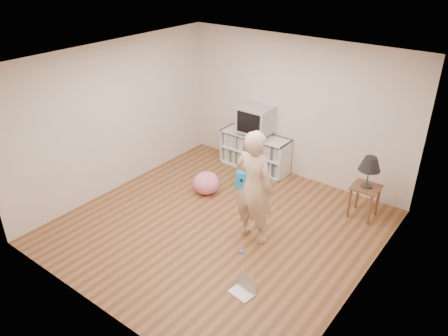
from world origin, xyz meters
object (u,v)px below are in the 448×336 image
media_unit (255,151)px  laptop (245,288)px  table_lamp (370,164)px  crt_tv (256,119)px  plush_blue (247,179)px  dvd_deck (256,133)px  person (254,187)px  side_table (365,194)px  plush_pink (206,183)px

media_unit → laptop: media_unit is taller
table_lamp → laptop: bearing=-101.3°
media_unit → crt_tv: bearing=-90.0°
plush_blue → laptop: bearing=-74.1°
crt_tv → table_lamp: 2.38m
dvd_deck → plush_blue: size_ratio=1.08×
person → laptop: 1.43m
crt_tv → side_table: bearing=-8.9°
dvd_deck → laptop: (1.83, -2.97, -0.68)m
media_unit → table_lamp: 2.45m
plush_blue → plush_pink: 0.76m
side_table → media_unit: bearing=170.7°
table_lamp → laptop: size_ratio=1.51×
person → plush_blue: (-0.94, 1.20, -0.70)m
media_unit → table_lamp: bearing=-9.3°
crt_tv → laptop: size_ratio=1.76×
plush_pink → table_lamp: bearing=21.4°
side_table → laptop: bearing=-101.3°
media_unit → plush_pink: bearing=-95.6°
plush_blue → plush_pink: plush_blue is taller
table_lamp → person: 1.91m
plush_blue → side_table: bearing=-8.0°
side_table → plush_pink: (-2.48, -0.97, -0.22)m
table_lamp → person: bearing=-124.9°
person → plush_blue: bearing=-49.3°
table_lamp → plush_blue: table_lamp is taller
table_lamp → plush_pink: table_lamp is taller
crt_tv → plush_pink: size_ratio=1.28×
person → side_table: bearing=-122.0°
media_unit → crt_tv: size_ratio=2.33×
table_lamp → plush_blue: (-2.03, -0.37, -0.77)m
media_unit → plush_blue: size_ratio=3.36×
side_table → plush_blue: (-2.03, -0.37, -0.24)m
side_table → laptop: (-0.52, -2.60, -0.36)m
crt_tv → side_table: 2.45m
dvd_deck → crt_tv: bearing=-90.0°
dvd_deck → crt_tv: (0.00, -0.00, 0.29)m
table_lamp → laptop: 2.79m
person → laptop: (0.57, -1.03, -0.82)m
laptop → media_unit: bearing=130.6°
media_unit → plush_blue: 0.84m
crt_tv → plush_blue: (0.32, -0.73, -0.85)m
media_unit → plush_pink: media_unit is taller
dvd_deck → crt_tv: 0.29m
crt_tv → plush_blue: size_ratio=1.44×
dvd_deck → plush_blue: 0.98m
table_lamp → side_table: bearing=0.0°
media_unit → side_table: size_ratio=2.55×
crt_tv → person: person is taller
crt_tv → plush_pink: (-0.13, -1.34, -0.82)m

